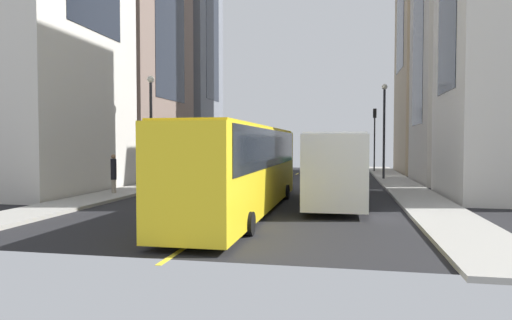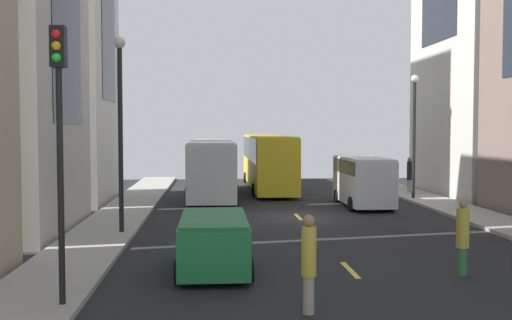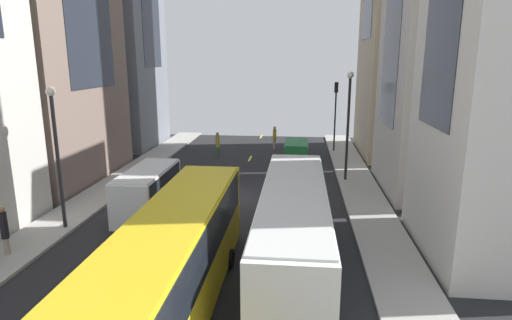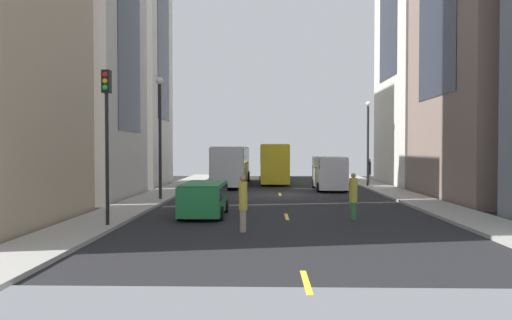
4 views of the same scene
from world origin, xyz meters
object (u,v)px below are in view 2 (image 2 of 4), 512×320
Objects in this scene: streetcar_yellow at (267,157)px; pedestrian_crossing_near at (463,236)px; city_bus_white at (212,163)px; delivery_van_white at (363,178)px; traffic_light_near_corner at (59,113)px; car_green_0 at (214,239)px; pedestrian_crossing_mid at (409,173)px; pedestrian_waiting_curb at (309,260)px.

streetcar_yellow is 7.14× the size of pedestrian_crossing_near.
city_bus_white reaches higher than delivery_van_white.
traffic_light_near_corner is (-10.23, -2.52, 3.30)m from pedestrian_crossing_near.
pedestrian_crossing_near is (6.85, -0.97, 0.18)m from car_green_0.
pedestrian_crossing_mid is at bearing 58.05° from car_green_0.
delivery_van_white is (7.88, -5.11, -0.50)m from city_bus_white.
streetcar_yellow is 6.82× the size of pedestrian_waiting_curb.
delivery_van_white is at bearing -32.97° from city_bus_white.
city_bus_white is 3.05× the size of car_green_0.
city_bus_white is at bearing 147.03° from delivery_van_white.
pedestrian_waiting_curb reaches higher than car_green_0.
pedestrian_waiting_curb is (-10.04, -23.53, -0.13)m from pedestrian_crossing_mid.
city_bus_white reaches higher than pedestrian_crossing_near.
pedestrian_waiting_curb is (-5.74, -18.00, -0.33)m from delivery_van_white.
car_green_0 is 22.87m from pedestrian_crossing_mid.
city_bus_white is 12.21m from pedestrian_crossing_mid.
city_bus_white is at bearing 90.24° from car_green_0.
traffic_light_near_corner is at bearing 69.20° from pedestrian_waiting_curb.
pedestrian_crossing_mid is 25.58m from pedestrian_waiting_curb.
city_bus_white is 2.05× the size of traffic_light_near_corner.
delivery_van_white is 18.89m from pedestrian_waiting_curb.
delivery_van_white is 2.54× the size of pedestrian_waiting_curb.
pedestrian_crossing_near is (6.93, -19.96, -0.90)m from city_bus_white.
car_green_0 is 6.92m from pedestrian_crossing_near.
car_green_0 is 4.61m from pedestrian_waiting_curb.
streetcar_yellow is at bearing 52.47° from city_bus_white.
pedestrian_crossing_near is at bearing 13.84° from traffic_light_near_corner.
traffic_light_near_corner is (-3.38, -3.49, 3.47)m from car_green_0.
streetcar_yellow is at bearing -17.55° from pedestrian_waiting_curb.
delivery_van_white is at bearing 60.67° from car_green_0.
delivery_van_white is 7.01m from pedestrian_crossing_mid.
pedestrian_crossing_mid is (4.30, 5.53, -0.20)m from delivery_van_white.
streetcar_yellow is 9.57m from pedestrian_crossing_mid.
car_green_0 is 1.88× the size of pedestrian_waiting_curb.
city_bus_white is 9.40m from delivery_van_white.
car_green_0 is 5.98m from traffic_light_near_corner.
pedestrian_crossing_mid is (12.18, 0.42, -0.70)m from city_bus_white.
streetcar_yellow is at bearing 112.28° from delivery_van_white.
car_green_0 is 1.97× the size of pedestrian_crossing_near.
pedestrian_crossing_mid is at bearing 1.97° from city_bus_white.
traffic_light_near_corner is (-5.44, 0.63, 3.22)m from pedestrian_waiting_curb.
pedestrian_crossing_near is (4.79, 3.15, -0.08)m from pedestrian_waiting_curb.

